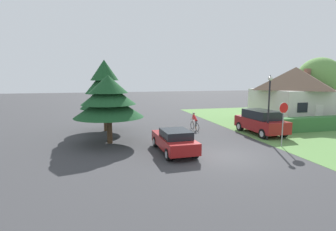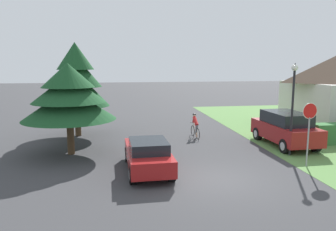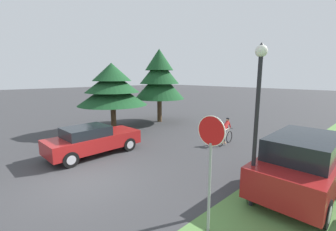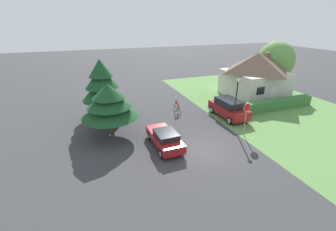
{
  "view_description": "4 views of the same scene",
  "coord_description": "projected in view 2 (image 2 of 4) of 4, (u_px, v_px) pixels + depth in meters",
  "views": [
    {
      "loc": [
        -6.86,
        -13.36,
        4.52
      ],
      "look_at": [
        -1.66,
        6.73,
        1.51
      ],
      "focal_mm": 28.0,
      "sensor_mm": 36.0,
      "label": 1
    },
    {
      "loc": [
        -3.85,
        -12.28,
        4.68
      ],
      "look_at": [
        -1.1,
        5.61,
        1.79
      ],
      "focal_mm": 35.0,
      "sensor_mm": 36.0,
      "label": 2
    },
    {
      "loc": [
        7.57,
        -3.13,
        3.81
      ],
      "look_at": [
        -0.85,
        4.93,
        1.76
      ],
      "focal_mm": 24.0,
      "sensor_mm": 36.0,
      "label": 3
    },
    {
      "loc": [
        -7.8,
        -13.29,
        9.41
      ],
      "look_at": [
        -1.13,
        4.83,
        1.16
      ],
      "focal_mm": 24.0,
      "sensor_mm": 36.0,
      "label": 4
    }
  ],
  "objects": [
    {
      "name": "ground_plane",
      "position": [
        216.0,
        180.0,
        13.3
      ],
      "size": [
        140.0,
        140.0,
        0.0
      ],
      "primitive_type": "plane",
      "color": "#38383A"
    },
    {
      "name": "sedan_left_lane",
      "position": [
        148.0,
        155.0,
        14.28
      ],
      "size": [
        1.93,
        4.46,
        1.45
      ],
      "rotation": [
        0.0,
        0.0,
        1.6
      ],
      "color": "maroon",
      "rests_on": "ground"
    },
    {
      "name": "cyclist",
      "position": [
        195.0,
        126.0,
        20.78
      ],
      "size": [
        0.44,
        1.71,
        1.53
      ],
      "rotation": [
        0.0,
        0.0,
        1.66
      ],
      "color": "black",
      "rests_on": "ground"
    },
    {
      "name": "parked_suv_right",
      "position": [
        285.0,
        128.0,
        18.74
      ],
      "size": [
        2.23,
        4.72,
        1.93
      ],
      "rotation": [
        0.0,
        0.0,
        1.61
      ],
      "color": "maroon",
      "rests_on": "ground"
    },
    {
      "name": "stop_sign",
      "position": [
        309.0,
        122.0,
        14.7
      ],
      "size": [
        0.72,
        0.07,
        2.93
      ],
      "rotation": [
        0.0,
        0.0,
        3.21
      ],
      "color": "gray",
      "rests_on": "ground"
    },
    {
      "name": "street_lamp",
      "position": [
        293.0,
        95.0,
        16.38
      ],
      "size": [
        0.33,
        0.33,
        4.7
      ],
      "color": "black",
      "rests_on": "ground"
    },
    {
      "name": "conifer_tall_near",
      "position": [
        69.0,
        96.0,
        16.6
      ],
      "size": [
        4.75,
        4.75,
        4.7
      ],
      "color": "#4C3823",
      "rests_on": "ground"
    },
    {
      "name": "conifer_tall_far",
      "position": [
        76.0,
        79.0,
        20.84
      ],
      "size": [
        4.14,
        4.14,
        6.0
      ],
      "color": "#4C3823",
      "rests_on": "ground"
    }
  ]
}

